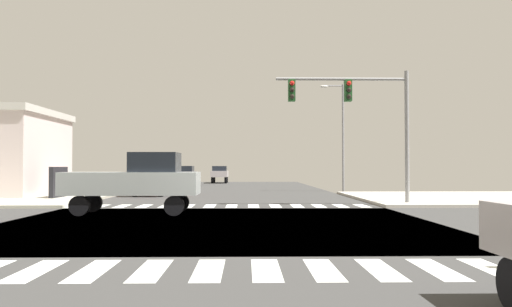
{
  "coord_description": "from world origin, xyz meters",
  "views": [
    {
      "loc": [
        0.89,
        -16.3,
        1.8
      ],
      "look_at": [
        1.39,
        8.41,
        2.44
      ],
      "focal_mm": 36.06,
      "sensor_mm": 36.0,
      "label": 1
    }
  ],
  "objects_px": {
    "traffic_signal_mast": "(355,106)",
    "sedan_middle_4": "(220,173)",
    "pickup_nearside_1": "(137,180)",
    "sedan_queued_2": "(185,174)",
    "suv_farside_1": "(153,173)",
    "street_lamp": "(340,127)"
  },
  "relations": [
    {
      "from": "traffic_signal_mast",
      "to": "sedan_middle_4",
      "type": "xyz_separation_m",
      "value": [
        -8.05,
        33.23,
        -3.55
      ]
    },
    {
      "from": "traffic_signal_mast",
      "to": "pickup_nearside_1",
      "type": "height_order",
      "value": "traffic_signal_mast"
    },
    {
      "from": "sedan_queued_2",
      "to": "sedan_middle_4",
      "type": "height_order",
      "value": "same"
    },
    {
      "from": "suv_farside_1",
      "to": "sedan_queued_2",
      "type": "xyz_separation_m",
      "value": [
        0.0,
        17.42,
        -0.28
      ]
    },
    {
      "from": "pickup_nearside_1",
      "to": "suv_farside_1",
      "type": "relative_size",
      "value": 1.11
    },
    {
      "from": "traffic_signal_mast",
      "to": "suv_farside_1",
      "type": "bearing_deg",
      "value": 141.73
    },
    {
      "from": "pickup_nearside_1",
      "to": "sedan_middle_4",
      "type": "height_order",
      "value": "pickup_nearside_1"
    },
    {
      "from": "pickup_nearside_1",
      "to": "sedan_queued_2",
      "type": "distance_m",
      "value": 30.3
    },
    {
      "from": "sedan_middle_4",
      "to": "sedan_queued_2",
      "type": "bearing_deg",
      "value": 67.08
    },
    {
      "from": "sedan_queued_2",
      "to": "sedan_middle_4",
      "type": "xyz_separation_m",
      "value": [
        3.0,
        7.09,
        0.0
      ]
    },
    {
      "from": "traffic_signal_mast",
      "to": "sedan_queued_2",
      "type": "distance_m",
      "value": 28.59
    },
    {
      "from": "pickup_nearside_1",
      "to": "suv_farside_1",
      "type": "xyz_separation_m",
      "value": [
        -1.7,
        12.83,
        0.1
      ]
    },
    {
      "from": "traffic_signal_mast",
      "to": "sedan_queued_2",
      "type": "bearing_deg",
      "value": 112.91
    },
    {
      "from": "suv_farside_1",
      "to": "sedan_queued_2",
      "type": "bearing_deg",
      "value": -90.0
    },
    {
      "from": "sedan_queued_2",
      "to": "suv_farside_1",
      "type": "bearing_deg",
      "value": 90.0
    },
    {
      "from": "street_lamp",
      "to": "sedan_queued_2",
      "type": "xyz_separation_m",
      "value": [
        -12.78,
        12.62,
        -3.59
      ]
    },
    {
      "from": "traffic_signal_mast",
      "to": "pickup_nearside_1",
      "type": "bearing_deg",
      "value": -156.2
    },
    {
      "from": "traffic_signal_mast",
      "to": "suv_farside_1",
      "type": "height_order",
      "value": "traffic_signal_mast"
    },
    {
      "from": "pickup_nearside_1",
      "to": "traffic_signal_mast",
      "type": "bearing_deg",
      "value": 113.8
    },
    {
      "from": "pickup_nearside_1",
      "to": "sedan_queued_2",
      "type": "height_order",
      "value": "pickup_nearside_1"
    },
    {
      "from": "pickup_nearside_1",
      "to": "sedan_middle_4",
      "type": "relative_size",
      "value": 1.19
    },
    {
      "from": "suv_farside_1",
      "to": "pickup_nearside_1",
      "type": "bearing_deg",
      "value": 97.56
    }
  ]
}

